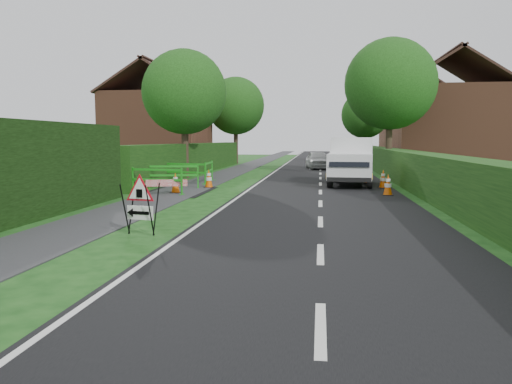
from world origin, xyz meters
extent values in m
plane|color=#144012|center=(0.00, 0.00, 0.00)|extent=(120.00, 120.00, 0.00)
cube|color=black|center=(2.50, 35.00, 0.00)|extent=(6.00, 90.00, 0.02)
cube|color=#2D2D30|center=(-3.00, 35.00, 0.01)|extent=(2.00, 90.00, 0.02)
cube|color=#14380F|center=(-5.00, 22.00, 0.00)|extent=(1.00, 24.00, 1.80)
cube|color=#14380F|center=(6.50, 16.00, 0.00)|extent=(1.20, 50.00, 1.50)
cube|color=brown|center=(-10.00, 30.00, 2.75)|extent=(7.00, 7.00, 5.50)
cube|color=#331E19|center=(-11.75, 30.00, 6.59)|extent=(4.00, 7.40, 2.58)
cube|color=#331E19|center=(-8.25, 30.00, 6.59)|extent=(4.00, 7.40, 2.58)
cube|color=#331E19|center=(-10.00, 30.00, 7.69)|extent=(0.25, 7.40, 0.18)
cube|color=brown|center=(11.00, 28.00, 2.75)|extent=(7.00, 7.00, 5.50)
cube|color=#331E19|center=(9.25, 28.00, 6.59)|extent=(4.00, 7.40, 2.58)
cube|color=#331E19|center=(12.75, 28.00, 6.59)|extent=(4.00, 7.40, 2.58)
cube|color=#331E19|center=(11.00, 28.00, 7.69)|extent=(0.25, 7.40, 0.18)
cube|color=brown|center=(12.00, 42.00, 2.75)|extent=(7.00, 7.00, 5.50)
cube|color=#331E19|center=(10.25, 42.00, 6.59)|extent=(4.00, 7.40, 2.58)
cube|color=#331E19|center=(13.75, 42.00, 6.59)|extent=(4.00, 7.40, 2.58)
cube|color=#331E19|center=(12.00, 42.00, 7.69)|extent=(0.25, 7.40, 0.18)
cylinder|color=#2D2116|center=(-4.60, 18.00, 1.31)|extent=(0.36, 0.36, 2.62)
sphere|color=#173C10|center=(-4.60, 18.00, 4.50)|extent=(4.40, 4.40, 4.40)
cylinder|color=#2D2116|center=(6.40, 22.00, 1.49)|extent=(0.36, 0.36, 2.97)
sphere|color=#173C10|center=(6.40, 22.00, 5.18)|extent=(5.20, 5.20, 5.20)
cylinder|color=#2D2116|center=(-4.60, 34.00, 1.40)|extent=(0.36, 0.36, 2.80)
sphere|color=#173C10|center=(-4.60, 34.00, 4.84)|extent=(4.80, 4.80, 4.80)
cylinder|color=#2D2116|center=(6.40, 38.00, 1.22)|extent=(0.36, 0.36, 2.45)
sphere|color=#173C10|center=(6.40, 38.00, 4.23)|extent=(4.20, 4.20, 4.20)
cylinder|color=black|center=(-1.58, 2.23, 0.56)|extent=(0.09, 0.34, 1.09)
cylinder|color=black|center=(-1.53, 2.50, 0.56)|extent=(0.09, 0.34, 1.09)
cylinder|color=black|center=(-1.00, 2.13, 0.56)|extent=(0.09, 0.34, 1.09)
cylinder|color=black|center=(-0.95, 2.40, 0.56)|extent=(0.09, 0.34, 1.09)
cube|color=white|center=(-1.27, 2.30, 0.49)|extent=(0.60, 0.13, 0.29)
cube|color=black|center=(-1.27, 2.28, 0.49)|extent=(0.43, 0.09, 0.07)
cone|color=black|center=(-1.50, 2.32, 0.49)|extent=(0.17, 0.20, 0.18)
cube|color=black|center=(-1.27, 2.28, 0.90)|extent=(0.14, 0.03, 0.18)
cube|color=silver|center=(3.91, 15.56, 1.25)|extent=(2.06, 3.06, 1.74)
cube|color=silver|center=(3.71, 13.37, 0.91)|extent=(1.97, 2.03, 1.06)
cube|color=black|center=(3.63, 12.48, 1.17)|extent=(1.60, 0.35, 0.49)
cube|color=yellow|center=(2.93, 14.81, 0.56)|extent=(0.43, 4.43, 0.22)
cube|color=yellow|center=(4.74, 14.64, 0.56)|extent=(0.43, 4.43, 0.22)
cube|color=black|center=(3.63, 12.49, 0.43)|extent=(1.77, 0.27, 0.18)
cylinder|color=black|center=(2.90, 13.40, 0.36)|extent=(0.28, 0.74, 0.72)
cylinder|color=black|center=(4.51, 13.25, 0.36)|extent=(0.28, 0.74, 0.72)
cylinder|color=black|center=(3.17, 16.29, 0.36)|extent=(0.28, 0.74, 0.72)
cylinder|color=black|center=(4.78, 16.14, 0.36)|extent=(0.28, 0.74, 0.72)
cube|color=black|center=(4.92, 10.73, 0.02)|extent=(0.38, 0.38, 0.04)
cone|color=#DC5406|center=(4.92, 10.73, 0.42)|extent=(0.32, 0.32, 0.75)
cylinder|color=white|center=(4.92, 10.73, 0.38)|extent=(0.25, 0.25, 0.14)
cylinder|color=white|center=(4.92, 10.73, 0.56)|extent=(0.17, 0.17, 0.10)
cube|color=black|center=(5.09, 13.51, 0.02)|extent=(0.38, 0.38, 0.04)
cone|color=#DC5406|center=(5.09, 13.51, 0.42)|extent=(0.32, 0.32, 0.75)
cylinder|color=white|center=(5.09, 13.51, 0.38)|extent=(0.25, 0.25, 0.14)
cylinder|color=white|center=(5.09, 13.51, 0.56)|extent=(0.17, 0.17, 0.10)
cube|color=black|center=(4.67, 15.89, 0.02)|extent=(0.38, 0.38, 0.04)
cone|color=#DC5406|center=(4.67, 15.89, 0.42)|extent=(0.32, 0.32, 0.75)
cylinder|color=white|center=(4.67, 15.89, 0.38)|extent=(0.25, 0.25, 0.14)
cylinder|color=white|center=(4.67, 15.89, 0.56)|extent=(0.17, 0.17, 0.10)
cube|color=black|center=(-2.94, 10.53, 0.02)|extent=(0.38, 0.38, 0.04)
cone|color=#DC5406|center=(-2.94, 10.53, 0.42)|extent=(0.32, 0.32, 0.75)
cylinder|color=white|center=(-2.94, 10.53, 0.38)|extent=(0.25, 0.25, 0.14)
cylinder|color=white|center=(-2.94, 10.53, 0.56)|extent=(0.17, 0.17, 0.10)
cube|color=black|center=(-2.16, 12.80, 0.02)|extent=(0.38, 0.38, 0.04)
cone|color=#DC5406|center=(-2.16, 12.80, 0.42)|extent=(0.32, 0.32, 0.75)
cylinder|color=white|center=(-2.16, 12.80, 0.38)|extent=(0.25, 0.25, 0.14)
cylinder|color=white|center=(-2.16, 12.80, 0.56)|extent=(0.17, 0.17, 0.10)
cube|color=#1C951B|center=(-4.48, 10.19, 0.50)|extent=(0.06, 0.06, 1.00)
cube|color=#1C951B|center=(-2.51, 9.87, 0.50)|extent=(0.06, 0.06, 1.00)
cube|color=#1C951B|center=(-3.50, 10.03, 0.92)|extent=(1.98, 0.37, 0.08)
cube|color=#1C951B|center=(-3.50, 10.03, 0.55)|extent=(1.98, 0.37, 0.08)
cube|color=#1C951B|center=(-4.48, 10.19, 0.02)|extent=(0.12, 0.36, 0.04)
cube|color=#1C951B|center=(-2.51, 9.87, 0.02)|extent=(0.12, 0.36, 0.04)
cube|color=#1C951B|center=(-4.53, 12.14, 0.50)|extent=(0.06, 0.06, 1.00)
cube|color=#1C951B|center=(-2.57, 12.57, 0.50)|extent=(0.06, 0.06, 1.00)
cube|color=#1C951B|center=(-3.55, 12.36, 0.92)|extent=(1.97, 0.47, 0.08)
cube|color=#1C951B|center=(-3.55, 12.36, 0.55)|extent=(1.97, 0.47, 0.08)
cube|color=#1C951B|center=(-4.53, 12.14, 0.02)|extent=(0.13, 0.35, 0.04)
cube|color=#1C951B|center=(-2.57, 12.57, 0.02)|extent=(0.13, 0.35, 0.04)
cube|color=#1C951B|center=(-4.53, 14.52, 0.50)|extent=(0.06, 0.06, 1.00)
cube|color=#1C951B|center=(-2.60, 14.00, 0.50)|extent=(0.06, 0.06, 1.00)
cube|color=#1C951B|center=(-3.57, 14.26, 0.92)|extent=(1.94, 0.57, 0.08)
cube|color=#1C951B|center=(-3.57, 14.26, 0.55)|extent=(1.94, 0.57, 0.08)
cube|color=#1C951B|center=(-4.53, 14.52, 0.02)|extent=(0.15, 0.35, 0.04)
cube|color=#1C951B|center=(-2.60, 14.00, 0.02)|extent=(0.15, 0.35, 0.04)
cube|color=#1C951B|center=(-2.69, 14.50, 0.50)|extent=(0.05, 0.05, 1.00)
cube|color=#1C951B|center=(-2.83, 16.50, 0.50)|extent=(0.05, 0.05, 1.00)
cube|color=#1C951B|center=(-2.76, 15.50, 0.92)|extent=(0.19, 2.00, 0.08)
cube|color=#1C951B|center=(-2.76, 15.50, 0.55)|extent=(0.19, 2.00, 0.08)
cube|color=#1C951B|center=(-2.69, 14.50, 0.02)|extent=(0.35, 0.08, 0.04)
cube|color=#1C951B|center=(-2.83, 16.50, 0.02)|extent=(0.35, 0.08, 0.04)
cube|color=red|center=(-3.07, 9.84, 0.00)|extent=(1.46, 0.44, 0.25)
imported|color=silver|center=(2.33, 27.15, 0.63)|extent=(1.97, 3.85, 1.25)
camera|label=1|loc=(2.47, -7.68, 2.02)|focal=35.00mm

